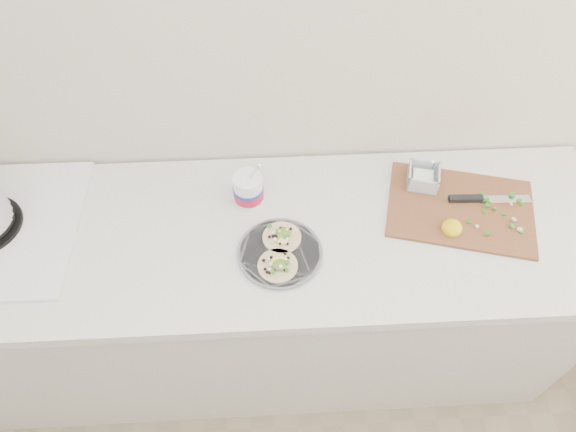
{
  "coord_description": "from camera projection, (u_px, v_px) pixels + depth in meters",
  "views": [
    {
      "loc": [
        0.12,
        0.46,
        2.2
      ],
      "look_at": [
        0.17,
        1.43,
        0.96
      ],
      "focal_mm": 32.0,
      "sensor_mm": 36.0,
      "label": 1
    }
  ],
  "objects": [
    {
      "name": "cutboard",
      "position": [
        459.0,
        203.0,
        1.66
      ],
      "size": [
        0.53,
        0.43,
        0.07
      ],
      "rotation": [
        0.0,
        0.0,
        -0.26
      ],
      "color": "brown",
      "rests_on": "counter"
    },
    {
      "name": "counter",
      "position": [
        243.0,
        299.0,
        1.97
      ],
      "size": [
        2.44,
        0.66,
        0.9
      ],
      "color": "silver",
      "rests_on": "ground"
    },
    {
      "name": "tub",
      "position": [
        249.0,
        188.0,
        1.64
      ],
      "size": [
        0.1,
        0.1,
        0.22
      ],
      "rotation": [
        0.0,
        0.0,
        -0.14
      ],
      "color": "white",
      "rests_on": "counter"
    },
    {
      "name": "taco_plate",
      "position": [
        280.0,
        251.0,
        1.55
      ],
      "size": [
        0.26,
        0.26,
        0.04
      ],
      "rotation": [
        0.0,
        0.0,
        -0.43
      ],
      "color": "slate",
      "rests_on": "counter"
    }
  ]
}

